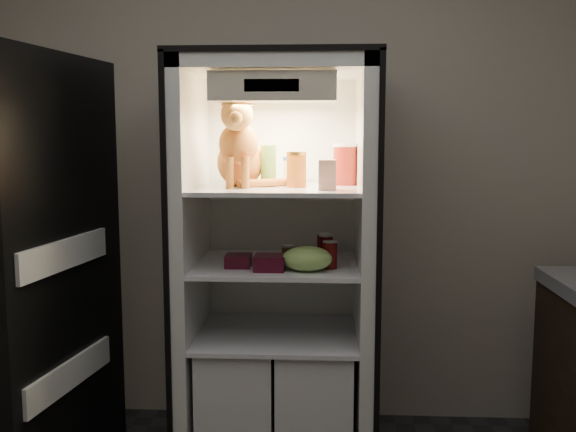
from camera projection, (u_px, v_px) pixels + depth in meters
The scene contains 16 objects.
room_shell at pixel (238, 95), 1.55m from camera, with size 3.60×3.60×3.60m.
refrigerator at pixel (278, 291), 3.03m from camera, with size 0.90×0.72×1.88m.
fridge_door at pixel (66, 284), 2.64m from camera, with size 0.19×0.87×1.85m.
tabby_cat at pixel (240, 151), 2.90m from camera, with size 0.36×0.40×0.43m.
parmesan_shaker at pixel (268, 166), 2.93m from camera, with size 0.07×0.07×0.19m.
mayo_tub at pixel (293, 170), 3.04m from camera, with size 0.09×0.09×0.13m.
salsa_jar at pixel (296, 169), 2.88m from camera, with size 0.09×0.09×0.16m.
pepper_jar at pixel (345, 164), 2.99m from camera, with size 0.12×0.12×0.19m.
cream_carton at pixel (327, 175), 2.73m from camera, with size 0.08×0.08×0.13m, color white.
soda_can_a at pixel (324, 247), 3.00m from camera, with size 0.07×0.07×0.13m.
soda_can_b at pixel (326, 248), 2.97m from camera, with size 0.07×0.07×0.12m.
soda_can_c at pixel (330, 255), 2.82m from camera, with size 0.07×0.07×0.12m.
condiment_jar at pixel (288, 254), 2.94m from camera, with size 0.06×0.06×0.08m.
grape_bag at pixel (307, 259), 2.76m from camera, with size 0.22×0.16×0.11m, color #83AF51.
berry_box_left at pixel (238, 261), 2.85m from camera, with size 0.11×0.11×0.06m, color #500D20.
berry_box_right at pixel (270, 263), 2.78m from camera, with size 0.13×0.13×0.07m, color #500D20.
Camera 1 is at (0.20, -1.57, 1.52)m, focal length 40.00 mm.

